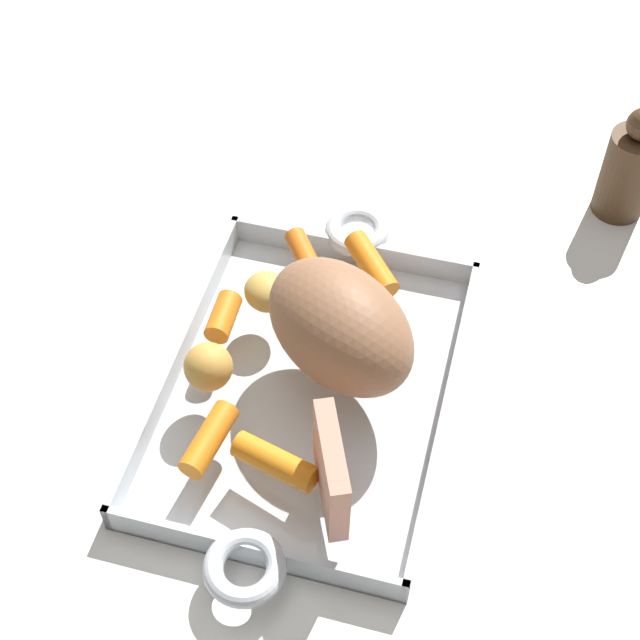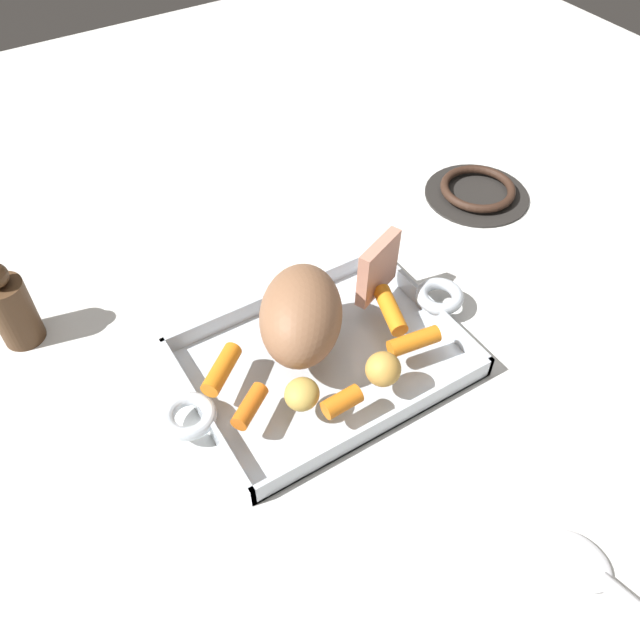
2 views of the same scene
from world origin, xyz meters
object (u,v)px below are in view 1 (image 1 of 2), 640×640
roast_slice_outer (331,471)px  baby_carrot_northwest (371,264)px  roasting_dish (309,389)px  potato_halved (267,292)px  baby_carrot_center_left (305,256)px  potato_golden_small (208,367)px  baby_carrot_short (209,439)px  pork_roast (340,326)px  pepper_mill (629,169)px  baby_carrot_southwest (223,317)px  baby_carrot_northeast (272,461)px

roast_slice_outer → baby_carrot_northwest: roast_slice_outer is taller
roasting_dish → roast_slice_outer: size_ratio=5.39×
roasting_dish → potato_halved: (-0.07, -0.06, 0.04)m
baby_carrot_center_left → potato_golden_small: size_ratio=1.32×
potato_golden_small → baby_carrot_short: bearing=18.8°
pork_roast → potato_halved: pork_roast is taller
baby_carrot_northwest → pepper_mill: 0.29m
baby_carrot_northwest → baby_carrot_southwest: baby_carrot_northwest is taller
pork_roast → baby_carrot_southwest: 0.12m
baby_carrot_southwest → potato_halved: (-0.03, 0.03, 0.00)m
baby_carrot_southwest → baby_carrot_short: bearing=13.3°
baby_carrot_northwest → potato_halved: 0.10m
baby_carrot_northeast → pork_roast: bearing=167.7°
potato_halved → baby_carrot_southwest: bearing=-41.2°
pork_roast → baby_carrot_center_left: bearing=-150.0°
roast_slice_outer → potato_halved: size_ratio=1.85×
baby_carrot_short → potato_halved: bearing=179.7°
baby_carrot_northwest → potato_halved: (0.06, -0.08, 0.00)m
baby_carrot_northwest → roast_slice_outer: bearing=5.3°
pork_roast → potato_golden_small: pork_roast is taller
pork_roast → baby_carrot_northwest: 0.11m
baby_carrot_northwest → pepper_mill: size_ratio=0.55×
baby_carrot_northeast → potato_halved: potato_halved is taller
pork_roast → baby_carrot_southwest: (-0.01, -0.11, -0.04)m
potato_halved → baby_carrot_center_left: bearing=160.3°
pork_roast → roast_slice_outer: 0.13m
baby_carrot_northeast → potato_golden_small: 0.10m
roasting_dish → baby_carrot_northwest: baby_carrot_northwest is taller
baby_carrot_short → pepper_mill: size_ratio=0.51×
baby_carrot_center_left → baby_carrot_northwest: bearing=93.8°
pork_roast → pepper_mill: bearing=142.3°
baby_carrot_short → potato_halved: (-0.16, 0.00, 0.00)m
roasting_dish → potato_golden_small: (0.03, -0.08, 0.05)m
roast_slice_outer → baby_carrot_center_left: (-0.23, -0.09, -0.03)m
baby_carrot_center_left → potato_golden_small: 0.16m
baby_carrot_northeast → baby_carrot_short: baby_carrot_northeast is taller
baby_carrot_northeast → baby_carrot_center_left: (-0.22, -0.03, -0.00)m
baby_carrot_northwest → baby_carrot_center_left: 0.06m
pork_roast → baby_carrot_short: bearing=-35.8°
baby_carrot_short → potato_golden_small: (-0.06, -0.02, 0.01)m
baby_carrot_short → baby_carrot_southwest: (-0.12, -0.03, 0.00)m
pork_roast → baby_carrot_northeast: 0.13m
roast_slice_outer → baby_carrot_southwest: roast_slice_outer is taller
roast_slice_outer → baby_carrot_short: (-0.02, -0.11, -0.03)m
pork_roast → baby_carrot_northeast: size_ratio=2.06×
pork_roast → baby_carrot_short: (0.11, -0.08, -0.04)m
potato_golden_small → potato_halved: (-0.10, 0.02, -0.00)m
baby_carrot_northeast → pepper_mill: (-0.41, 0.25, 0.01)m
roast_slice_outer → baby_carrot_northeast: size_ratio=1.12×
pepper_mill → baby_carrot_northeast: bearing=-31.5°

